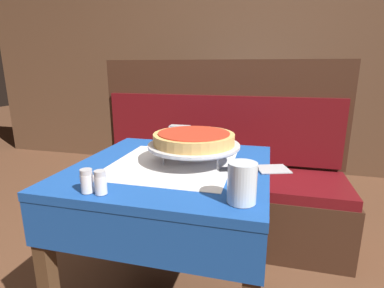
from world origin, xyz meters
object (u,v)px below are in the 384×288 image
(pepper_shaker, at_px, (101,182))
(condiment_caddy, at_px, (251,108))
(dining_table_rear, at_px, (245,124))
(salt_shaker, at_px, (87,181))
(pizza_server, at_px, (258,169))
(water_glass_near, at_px, (242,183))
(deep_dish_pizza, at_px, (194,138))
(booth_bench, at_px, (214,186))
(pizza_pan_stand, at_px, (194,146))
(napkin_holder, at_px, (180,134))
(dining_table_front, at_px, (172,191))

(pepper_shaker, distance_m, condiment_caddy, 1.81)
(dining_table_rear, distance_m, salt_shaker, 1.95)
(pizza_server, xyz_separation_m, water_glass_near, (-0.04, -0.29, 0.06))
(deep_dish_pizza, bearing_deg, dining_table_rear, 86.61)
(deep_dish_pizza, height_order, salt_shaker, deep_dish_pizza)
(booth_bench, height_order, pizza_server, booth_bench)
(dining_table_rear, relative_size, condiment_caddy, 5.06)
(water_glass_near, bearing_deg, pizza_pan_stand, 124.37)
(napkin_holder, bearing_deg, condiment_caddy, 75.81)
(dining_table_front, bearing_deg, booth_bench, 87.23)
(booth_bench, height_order, deep_dish_pizza, booth_bench)
(salt_shaker, relative_size, napkin_holder, 0.74)
(dining_table_rear, relative_size, deep_dish_pizza, 2.63)
(pizza_pan_stand, xyz_separation_m, salt_shaker, (-0.25, -0.37, -0.03))
(dining_table_rear, xyz_separation_m, deep_dish_pizza, (-0.09, -1.54, 0.22))
(condiment_caddy, bearing_deg, booth_bench, -104.94)
(pizza_pan_stand, height_order, pizza_server, pizza_pan_stand)
(pizza_pan_stand, distance_m, salt_shaker, 0.44)
(pizza_pan_stand, relative_size, salt_shaker, 4.95)
(booth_bench, distance_m, water_glass_near, 1.18)
(dining_table_rear, relative_size, booth_bench, 0.51)
(pizza_pan_stand, height_order, condiment_caddy, condiment_caddy)
(water_glass_near, relative_size, condiment_caddy, 0.70)
(dining_table_front, relative_size, dining_table_rear, 0.89)
(dining_table_front, height_order, dining_table_rear, dining_table_front)
(pizza_pan_stand, height_order, deep_dish_pizza, deep_dish_pizza)
(booth_bench, bearing_deg, pizza_pan_stand, -86.74)
(pizza_pan_stand, relative_size, napkin_holder, 3.66)
(booth_bench, bearing_deg, dining_table_front, -92.77)
(dining_table_front, bearing_deg, condiment_caddy, 81.46)
(pepper_shaker, distance_m, napkin_holder, 0.66)
(water_glass_near, height_order, condiment_caddy, condiment_caddy)
(booth_bench, distance_m, condiment_caddy, 0.83)
(dining_table_front, height_order, pepper_shaker, pepper_shaker)
(pepper_shaker, bearing_deg, condiment_caddy, 79.24)
(pizza_server, bearing_deg, water_glass_near, -96.95)
(pizza_pan_stand, distance_m, condiment_caddy, 1.42)
(water_glass_near, distance_m, salt_shaker, 0.47)
(dining_table_front, height_order, salt_shaker, salt_shaker)
(deep_dish_pizza, bearing_deg, pizza_pan_stand, 0.00)
(water_glass_near, xyz_separation_m, condiment_caddy, (-0.08, 1.74, -0.02))
(booth_bench, relative_size, pizza_pan_stand, 4.54)
(salt_shaker, bearing_deg, pizza_server, 34.09)
(deep_dish_pizza, height_order, pepper_shaker, deep_dish_pizza)
(condiment_caddy, bearing_deg, napkin_holder, -104.19)
(pizza_pan_stand, xyz_separation_m, pizza_server, (0.26, -0.03, -0.06))
(pepper_shaker, bearing_deg, pizza_server, 36.74)
(pizza_server, bearing_deg, salt_shaker, -145.91)
(napkin_holder, bearing_deg, booth_bench, 76.96)
(salt_shaker, height_order, pepper_shaker, same)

